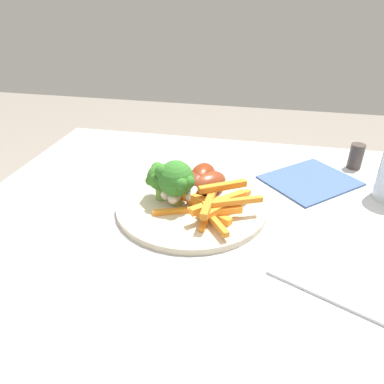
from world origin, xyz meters
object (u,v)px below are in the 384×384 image
at_px(dinner_plate, 192,204).
at_px(broccoli_floret_front, 176,179).
at_px(carrot_fries_pile, 212,205).
at_px(chicken_drumstick_near, 204,183).
at_px(dining_table, 229,269).
at_px(broccoli_floret_middle, 159,178).
at_px(chicken_drumstick_far, 198,182).
at_px(fork, 336,300).
at_px(pepper_shaker, 356,156).
at_px(chicken_drumstick_extra, 202,178).

xyz_separation_m(dinner_plate, broccoli_floret_front, (0.02, 0.02, 0.06)).
distance_m(dinner_plate, carrot_fries_pile, 0.06).
bearing_deg(chicken_drumstick_near, dining_table, 140.04).
bearing_deg(broccoli_floret_front, chicken_drumstick_near, -127.91).
height_order(dining_table, broccoli_floret_middle, broccoli_floret_middle).
relative_size(chicken_drumstick_far, fork, 0.64).
bearing_deg(fork, broccoli_floret_middle, 172.08).
distance_m(broccoli_floret_front, chicken_drumstick_near, 0.07).
bearing_deg(dining_table, dinner_plate, -11.14).
distance_m(carrot_fries_pile, fork, 0.24).
distance_m(fork, pepper_shaker, 0.42).
relative_size(broccoli_floret_front, chicken_drumstick_far, 0.68).
height_order(broccoli_floret_middle, chicken_drumstick_extra, broccoli_floret_middle).
bearing_deg(chicken_drumstick_extra, broccoli_floret_middle, 36.75).
relative_size(chicken_drumstick_near, chicken_drumstick_extra, 1.00).
distance_m(carrot_fries_pile, pepper_shaker, 0.38).
xyz_separation_m(carrot_fries_pile, chicken_drumstick_far, (0.04, -0.07, 0.00)).
bearing_deg(chicken_drumstick_near, chicken_drumstick_extra, -64.17).
relative_size(dining_table, dinner_plate, 3.52).
bearing_deg(pepper_shaker, chicken_drumstick_extra, 30.56).
relative_size(dinner_plate, carrot_fries_pile, 1.53).
height_order(carrot_fries_pile, chicken_drumstick_near, carrot_fries_pile).
height_order(chicken_drumstick_extra, pepper_shaker, chicken_drumstick_extra).
relative_size(dining_table, chicken_drumstick_near, 8.04).
height_order(broccoli_floret_front, chicken_drumstick_extra, broccoli_floret_front).
distance_m(chicken_drumstick_near, chicken_drumstick_far, 0.01).
relative_size(fork, pepper_shaker, 3.47).
xyz_separation_m(dining_table, chicken_drumstick_near, (0.06, -0.05, 0.15)).
relative_size(carrot_fries_pile, chicken_drumstick_extra, 1.50).
height_order(broccoli_floret_middle, chicken_drumstick_near, broccoli_floret_middle).
relative_size(dinner_plate, fork, 1.43).
bearing_deg(chicken_drumstick_far, fork, 135.58).
xyz_separation_m(dining_table, dinner_plate, (0.08, -0.01, 0.13)).
xyz_separation_m(broccoli_floret_middle, chicken_drumstick_near, (-0.07, -0.04, -0.02)).
bearing_deg(carrot_fries_pile, chicken_drumstick_near, -69.61).
xyz_separation_m(broccoli_floret_front, broccoli_floret_middle, (0.03, -0.02, -0.01)).
relative_size(broccoli_floret_middle, pepper_shaker, 1.25).
relative_size(chicken_drumstick_near, fork, 0.63).
xyz_separation_m(broccoli_floret_middle, carrot_fries_pile, (-0.10, 0.03, -0.02)).
bearing_deg(fork, dinner_plate, 165.77).
bearing_deg(dinner_plate, chicken_drumstick_extra, -99.79).
xyz_separation_m(fork, pepper_shaker, (-0.09, -0.41, 0.02)).
bearing_deg(dining_table, broccoli_floret_front, 0.98).
bearing_deg(broccoli_floret_front, carrot_fries_pile, 166.30).
height_order(dinner_plate, chicken_drumstick_far, chicken_drumstick_far).
distance_m(broccoli_floret_front, broccoli_floret_middle, 0.04).
bearing_deg(broccoli_floret_middle, dinner_plate, -179.77).
xyz_separation_m(carrot_fries_pile, fork, (-0.18, 0.15, -0.03)).
bearing_deg(fork, chicken_drumstick_near, 158.61).
bearing_deg(chicken_drumstick_near, fork, 134.13).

